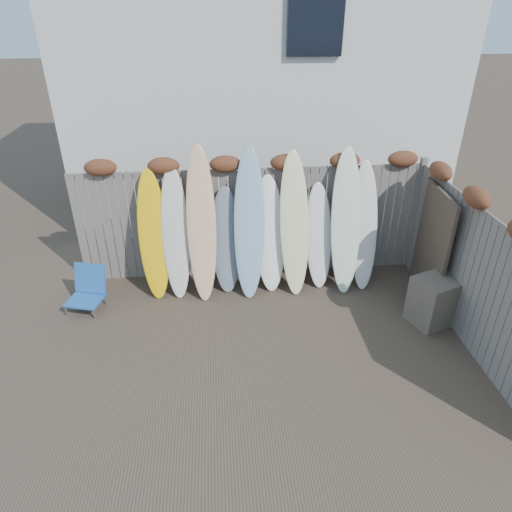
{
  "coord_description": "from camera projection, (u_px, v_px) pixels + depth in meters",
  "views": [
    {
      "loc": [
        -0.56,
        -4.89,
        4.44
      ],
      "look_at": [
        0.0,
        1.2,
        1.0
      ],
      "focal_mm": 32.0,
      "sensor_mm": 36.0,
      "label": 1
    }
  ],
  "objects": [
    {
      "name": "surfboard_0",
      "position": [
        153.0,
        235.0,
        7.53
      ],
      "size": [
        0.54,
        0.77,
        2.1
      ],
      "primitive_type": "ellipsoid",
      "rotation": [
        -0.31,
        0.0,
        0.07
      ],
      "color": "#FEBE09",
      "rests_on": "ground"
    },
    {
      "name": "surfboard_5",
      "position": [
        270.0,
        234.0,
        7.75
      ],
      "size": [
        0.55,
        0.71,
        1.93
      ],
      "primitive_type": "ellipsoid",
      "rotation": [
        -0.31,
        0.0,
        0.05
      ],
      "color": "white",
      "rests_on": "ground"
    },
    {
      "name": "surfboard_6",
      "position": [
        294.0,
        224.0,
        7.61
      ],
      "size": [
        0.52,
        0.84,
        2.35
      ],
      "primitive_type": "ellipsoid",
      "rotation": [
        -0.31,
        0.0,
        0.04
      ],
      "color": "#F9EAAF",
      "rests_on": "ground"
    },
    {
      "name": "lattice_panel",
      "position": [
        432.0,
        246.0,
        7.4
      ],
      "size": [
        0.17,
        1.27,
        1.9
      ],
      "primitive_type": "cube",
      "rotation": [
        0.0,
        0.0,
        -0.1
      ],
      "color": "brown",
      "rests_on": "ground"
    },
    {
      "name": "right_fence",
      "position": [
        475.0,
        271.0,
        6.37
      ],
      "size": [
        0.28,
        4.4,
        2.24
      ],
      "color": "slate",
      "rests_on": "ground"
    },
    {
      "name": "surfboard_7",
      "position": [
        319.0,
        236.0,
        7.86
      ],
      "size": [
        0.48,
        0.66,
        1.78
      ],
      "primitive_type": "ellipsoid",
      "rotation": [
        -0.31,
        0.0,
        0.04
      ],
      "color": "white",
      "rests_on": "ground"
    },
    {
      "name": "surfboard_4",
      "position": [
        249.0,
        225.0,
        7.52
      ],
      "size": [
        0.59,
        0.89,
        2.42
      ],
      "primitive_type": "ellipsoid",
      "rotation": [
        -0.31,
        0.0,
        -0.1
      ],
      "color": "#8AAEC8",
      "rests_on": "ground"
    },
    {
      "name": "back_fence",
      "position": [
        253.0,
        213.0,
        7.97
      ],
      "size": [
        6.05,
        0.28,
        2.24
      ],
      "color": "slate",
      "rests_on": "ground"
    },
    {
      "name": "surfboard_9",
      "position": [
        364.0,
        226.0,
        7.78
      ],
      "size": [
        0.48,
        0.77,
        2.14
      ],
      "primitive_type": "ellipsoid",
      "rotation": [
        -0.31,
        0.0,
        -0.04
      ],
      "color": "silver",
      "rests_on": "ground"
    },
    {
      "name": "house",
      "position": [
        257.0,
        61.0,
        10.58
      ],
      "size": [
        8.5,
        5.5,
        6.33
      ],
      "color": "silver",
      "rests_on": "ground"
    },
    {
      "name": "beach_chair",
      "position": [
        88.0,
        289.0,
        7.43
      ],
      "size": [
        0.66,
        0.69,
        0.71
      ],
      "color": "#225FAB",
      "rests_on": "ground"
    },
    {
      "name": "surfboard_1",
      "position": [
        176.0,
        233.0,
        7.54
      ],
      "size": [
        0.47,
        0.77,
        2.14
      ],
      "primitive_type": "ellipsoid",
      "rotation": [
        -0.31,
        0.0,
        0.03
      ],
      "color": "beige",
      "rests_on": "ground"
    },
    {
      "name": "surfboard_3",
      "position": [
        226.0,
        240.0,
        7.73
      ],
      "size": [
        0.51,
        0.64,
        1.77
      ],
      "primitive_type": "ellipsoid",
      "rotation": [
        -0.31,
        0.0,
        -0.02
      ],
      "color": "slate",
      "rests_on": "ground"
    },
    {
      "name": "ground",
      "position": [
        264.0,
        359.0,
        6.47
      ],
      "size": [
        80.0,
        80.0,
        0.0
      ],
      "primitive_type": "plane",
      "color": "#493A2D"
    },
    {
      "name": "surfboard_8",
      "position": [
        346.0,
        222.0,
        7.66
      ],
      "size": [
        0.56,
        0.86,
        2.38
      ],
      "primitive_type": "ellipsoid",
      "rotation": [
        -0.31,
        0.0,
        -0.07
      ],
      "color": "#DDF2D0",
      "rests_on": "ground"
    },
    {
      "name": "wooden_crate",
      "position": [
        435.0,
        301.0,
        7.05
      ],
      "size": [
        0.81,
        0.75,
        0.77
      ],
      "primitive_type": "cube",
      "rotation": [
        0.0,
        0.0,
        0.37
      ],
      "color": "#4B3C38",
      "rests_on": "ground"
    },
    {
      "name": "surfboard_2",
      "position": [
        201.0,
        225.0,
        7.44
      ],
      "size": [
        0.48,
        0.87,
        2.48
      ],
      "primitive_type": "ellipsoid",
      "rotation": [
        -0.31,
        0.0,
        -0.0
      ],
      "color": "tan",
      "rests_on": "ground"
    }
  ]
}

